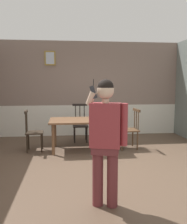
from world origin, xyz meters
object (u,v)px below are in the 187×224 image
object	(u,v)px
dining_table	(82,123)
chair_at_table_head	(80,124)
person_figure	(106,136)
chair_by_doorway	(33,132)
chair_near_window	(129,129)

from	to	relation	value
dining_table	chair_at_table_head	size ratio (longest dim) A/B	1.51
chair_at_table_head	person_figure	xyz separation A→B (m)	(0.12, -3.61, 0.46)
dining_table	chair_by_doorway	xyz separation A→B (m)	(-1.15, 0.00, -0.18)
chair_near_window	chair_at_table_head	world-z (taller)	chair_at_table_head
dining_table	person_figure	xyz separation A→B (m)	(0.12, -2.74, 0.29)
dining_table	chair_near_window	bearing A→B (deg)	-0.18
chair_by_doorway	chair_at_table_head	distance (m)	1.45
person_figure	dining_table	bearing A→B (deg)	-71.35
chair_near_window	chair_by_doorway	xyz separation A→B (m)	(-2.31, 0.01, -0.01)
chair_at_table_head	person_figure	size ratio (longest dim) A/B	0.62
dining_table	chair_by_doorway	bearing A→B (deg)	179.82
chair_by_doorway	person_figure	distance (m)	3.06
dining_table	person_figure	world-z (taller)	person_figure
dining_table	chair_at_table_head	bearing A→B (deg)	89.74
chair_by_doorway	person_figure	bearing A→B (deg)	22.44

